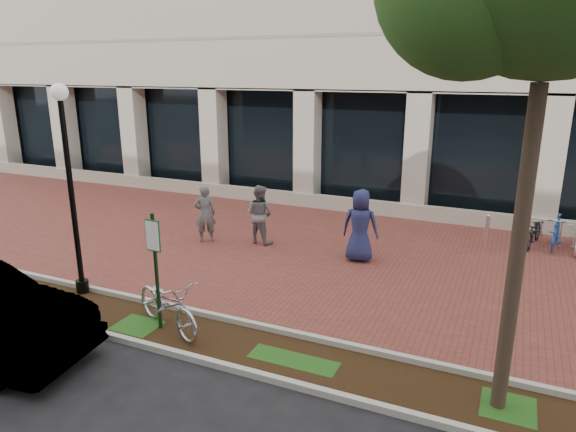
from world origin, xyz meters
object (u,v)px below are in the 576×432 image
at_px(parking_sign, 155,257).
at_px(locked_bicycle, 168,304).
at_px(pedestrian_mid, 260,214).
at_px(bollard, 487,232).
at_px(pedestrian_right, 360,226).
at_px(lamppost, 70,180).
at_px(pedestrian_left, 205,214).

relative_size(parking_sign, locked_bicycle, 1.14).
xyz_separation_m(pedestrian_mid, bollard, (6.07, 2.05, -0.33)).
xyz_separation_m(parking_sign, bollard, (5.49, 7.48, -0.97)).
bearing_deg(pedestrian_right, bollard, -147.86).
xyz_separation_m(parking_sign, lamppost, (-2.68, 0.67, 1.11)).
relative_size(parking_sign, bollard, 2.25).
height_order(parking_sign, pedestrian_right, parking_sign).
xyz_separation_m(lamppost, pedestrian_left, (0.59, 4.20, -1.76)).
height_order(lamppost, pedestrian_mid, lamppost).
height_order(lamppost, pedestrian_right, lamppost).
bearing_deg(lamppost, pedestrian_mid, 66.34).
bearing_deg(pedestrian_left, parking_sign, 78.40).
bearing_deg(pedestrian_mid, pedestrian_right, -177.09).
relative_size(lamppost, bollard, 4.43).
bearing_deg(pedestrian_left, locked_bicycle, 80.38).
distance_m(locked_bicycle, bollard, 9.13).
distance_m(lamppost, bollard, 10.84).
distance_m(parking_sign, locked_bicycle, 0.98).
relative_size(locked_bicycle, bollard, 1.97).
relative_size(lamppost, pedestrian_left, 2.72).
bearing_deg(locked_bicycle, parking_sign, 131.57).
bearing_deg(bollard, parking_sign, -126.25).
height_order(parking_sign, lamppost, lamppost).
xyz_separation_m(locked_bicycle, pedestrian_mid, (-0.76, 5.38, 0.32)).
xyz_separation_m(parking_sign, pedestrian_right, (2.48, 5.23, -0.53)).
distance_m(locked_bicycle, pedestrian_mid, 5.44).
height_order(pedestrian_left, pedestrian_right, pedestrian_right).
height_order(locked_bicycle, pedestrian_left, pedestrian_left).
height_order(parking_sign, pedestrian_left, parking_sign).
relative_size(locked_bicycle, pedestrian_mid, 1.19).
distance_m(pedestrian_right, bollard, 3.79).
xyz_separation_m(pedestrian_mid, pedestrian_right, (3.07, -0.21, 0.10)).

